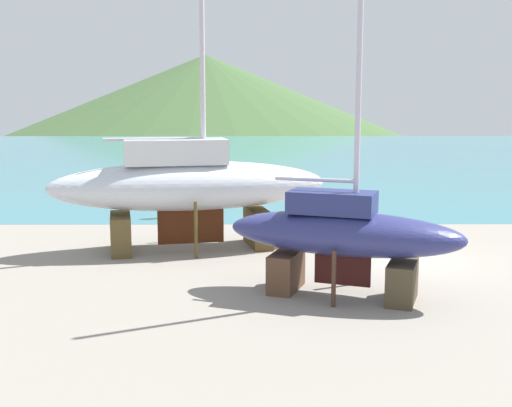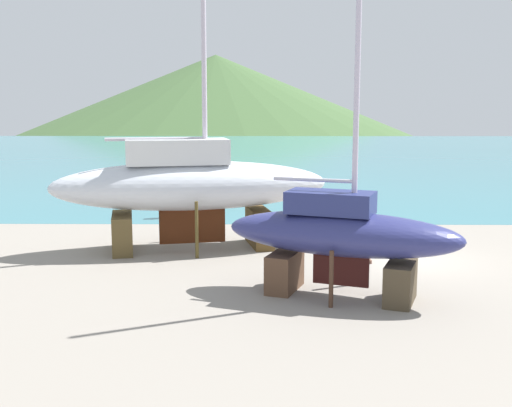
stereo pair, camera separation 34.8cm
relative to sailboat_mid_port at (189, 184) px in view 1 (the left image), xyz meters
The scene contains 7 objects.
ground_plane 10.45m from the sailboat_mid_port, 41.97° to the right, with size 45.97×45.97×0.00m, color gray.
sea_water 45.25m from the sailboat_mid_port, 80.37° to the left, with size 161.04×79.73×0.01m, color teal.
headland_hill 129.76m from the sailboat_mid_port, 93.84° to the left, with size 167.99×167.99×34.11m, color #405E34.
sailboat_mid_port is the anchor object (origin of this frame).
sailboat_far_slipway 7.47m from the sailboat_mid_port, 50.41° to the right, with size 6.76×4.07×9.59m.
worker 6.77m from the sailboat_mid_port, 104.16° to the left, with size 0.48×0.32×1.74m.
timber_long_fore 6.64m from the sailboat_mid_port, ahead, with size 2.92×0.16×0.12m, color brown.
Camera 1 is at (-5.28, -20.90, 5.21)m, focal length 43.94 mm.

